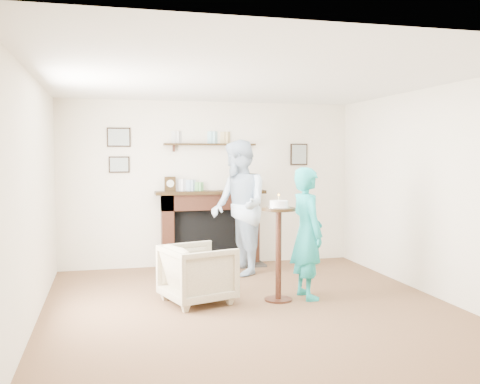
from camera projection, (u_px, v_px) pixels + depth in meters
name	position (u px, v px, depth m)	size (l,w,h in m)	color
ground	(252.00, 309.00, 5.87)	(5.00, 5.00, 0.00)	brown
room_shell	(237.00, 161.00, 6.43)	(4.54, 5.02, 2.52)	#EDE5C9
armchair	(198.00, 302.00, 6.14)	(0.71, 0.74, 0.67)	tan
man	(239.00, 274.00, 7.62)	(0.93, 0.72, 1.91)	silver
woman	(307.00, 297.00, 6.35)	(0.56, 0.37, 1.55)	#20B5A4
pedestal_table	(279.00, 235.00, 6.17)	(0.39, 0.39, 1.25)	black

